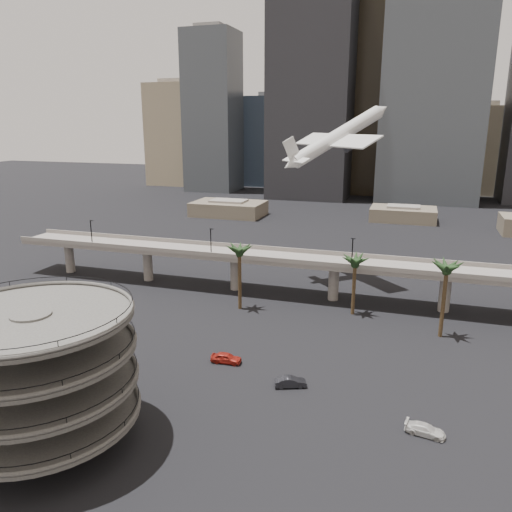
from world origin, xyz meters
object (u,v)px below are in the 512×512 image
(car_b, at_px, (290,382))
(car_c, at_px, (425,430))
(parking_ramp, at_px, (37,367))
(car_a, at_px, (226,358))
(airborne_jet, at_px, (337,137))
(overpass, at_px, (283,262))

(car_b, bearing_deg, car_c, -129.95)
(parking_ramp, height_order, car_b, parking_ramp)
(car_a, xyz_separation_m, car_b, (11.33, -4.04, -0.07))
(airborne_jet, xyz_separation_m, car_a, (-7.91, -51.64, -32.17))
(airborne_jet, bearing_deg, car_a, -143.02)
(car_b, height_order, car_c, car_b)
(parking_ramp, distance_m, car_a, 29.72)
(car_a, distance_m, car_c, 31.15)
(parking_ramp, distance_m, overpass, 60.46)
(parking_ramp, xyz_separation_m, car_c, (42.31, 15.22, -9.15))
(parking_ramp, height_order, car_c, parking_ramp)
(parking_ramp, height_order, overpass, parking_ramp)
(car_a, bearing_deg, overpass, -4.00)
(car_b, bearing_deg, car_a, 48.70)
(parking_ramp, distance_m, car_c, 45.89)
(airborne_jet, height_order, car_c, airborne_jet)
(parking_ramp, bearing_deg, car_b, 41.29)
(car_c, bearing_deg, car_a, 80.65)
(parking_ramp, xyz_separation_m, car_b, (24.15, 21.21, -9.08))
(overpass, bearing_deg, car_c, -56.19)
(car_b, bearing_deg, parking_ramp, 109.60)
(airborne_jet, distance_m, car_a, 61.36)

